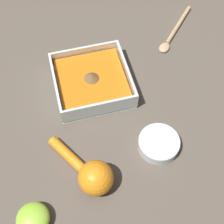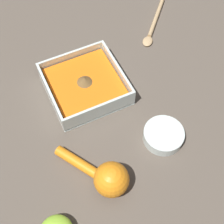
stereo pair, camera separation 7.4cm
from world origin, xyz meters
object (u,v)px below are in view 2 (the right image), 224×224
Objects in this scene: lemon_squeezer at (107,177)px; spice_bowl at (163,136)px; square_dish at (85,86)px; wooden_spoon at (154,24)px.

spice_bowl is at bearing 72.68° from lemon_squeezer.
square_dish is 0.26m from lemon_squeezer.
square_dish is 1.12× the size of lemon_squeezer.
square_dish is 0.31m from wooden_spoon.
wooden_spoon is at bearing 25.28° from square_dish.
spice_bowl is 0.56× the size of lemon_squeezer.
spice_bowl is 0.38m from wooden_spoon.
square_dish reaches higher than spice_bowl.
spice_bowl is at bearing 17.23° from wooden_spoon.
wooden_spoon is (0.28, 0.13, -0.01)m from square_dish.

